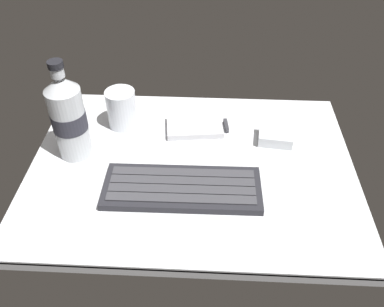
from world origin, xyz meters
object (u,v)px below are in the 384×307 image
keyboard (182,188)px  water_bottle (68,117)px  charger_block (275,136)px  handheld_device (198,127)px  juice_cup (122,110)px

keyboard → water_bottle: (-22.31, 9.71, 8.20)cm
keyboard → charger_block: 24.28cm
handheld_device → juice_cup: (-16.53, 0.99, 3.18)cm
keyboard → juice_cup: juice_cup is taller
handheld_device → juice_cup: 16.86cm
juice_cup → charger_block: juice_cup is taller
juice_cup → charger_block: size_ratio=1.21×
keyboard → charger_block: size_ratio=4.16×
juice_cup → handheld_device: bearing=-3.4°
keyboard → handheld_device: (2.12, 18.67, -0.08)cm
keyboard → handheld_device: 18.79cm
keyboard → water_bottle: 25.68cm
charger_block → handheld_device: bearing=169.3°
charger_block → juice_cup: bearing=172.9°
keyboard → juice_cup: bearing=126.3°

